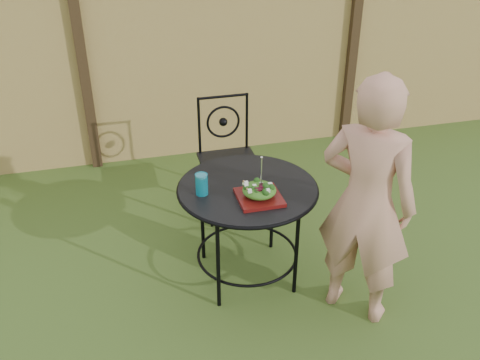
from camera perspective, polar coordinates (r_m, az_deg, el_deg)
The scene contains 9 objects.
ground at distance 3.81m, azimuth 6.20°, elevation -10.98°, with size 60.00×60.00×0.00m, color #314C18.
fence at distance 5.22m, azimuth -1.66°, elevation 12.80°, with size 8.00×0.12×1.90m.
patio_table at distance 3.53m, azimuth 0.80°, elevation -2.63°, with size 0.92×0.92×0.72m.
patio_chair at distance 4.35m, azimuth -1.30°, elevation 2.81°, with size 0.46×0.46×0.95m.
diner at distance 3.23m, azimuth 13.34°, elevation -2.43°, with size 0.58×0.38×1.60m, color tan.
salad_plate at distance 3.32m, azimuth 2.06°, elevation -1.86°, with size 0.27×0.27×0.02m, color #4E0E0B.
salad at distance 3.29m, azimuth 2.08°, elevation -1.09°, with size 0.21×0.21×0.08m, color #235614.
fork at distance 3.23m, azimuth 2.29°, elevation 0.91°, with size 0.01×0.01×0.18m, color silver.
drinking_glass at distance 3.35m, azimuth -4.12°, elevation -0.45°, with size 0.08×0.08×0.14m, color #0C768B.
Camera 1 is at (-1.11, -2.67, 2.48)m, focal length 40.00 mm.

